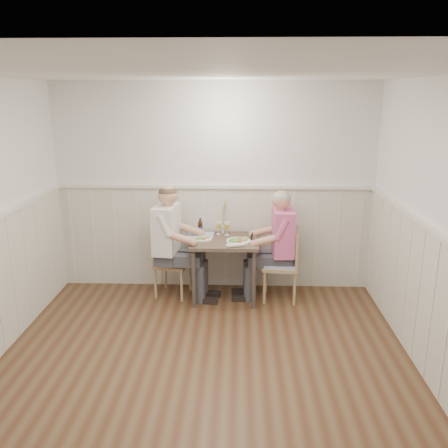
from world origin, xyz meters
name	(u,v)px	position (x,y,z in m)	size (l,w,h in m)	color
ground_plane	(202,384)	(0.00, 0.00, 0.00)	(4.50, 4.50, 0.00)	#4C2D1A
room_shell	(199,216)	(0.00, 0.00, 1.52)	(4.04, 4.54, 2.60)	white
wainscot	(206,281)	(0.00, 0.69, 0.69)	(4.00, 4.49, 1.34)	silver
dining_table	(225,248)	(0.14, 1.84, 0.64)	(0.80, 0.70, 0.75)	#494033
chair_right	(285,262)	(0.88, 1.82, 0.48)	(0.46, 0.46, 0.88)	tan
chair_left	(169,260)	(-0.56, 1.92, 0.45)	(0.47, 0.47, 0.84)	tan
man_in_pink	(279,253)	(0.80, 1.85, 0.58)	(0.64, 0.45, 1.38)	#3F3F47
diner_cream	(171,251)	(-0.51, 1.82, 0.60)	(0.70, 0.49, 1.43)	#3F3F47
plate_man	(238,240)	(0.30, 1.74, 0.77)	(0.30, 0.30, 0.07)	white
plate_diner	(202,238)	(-0.13, 1.83, 0.77)	(0.23, 0.23, 0.06)	white
beer_glass_a	(227,226)	(0.16, 2.02, 0.86)	(0.07, 0.07, 0.17)	silver
beer_glass_b	(219,226)	(0.06, 2.06, 0.86)	(0.06, 0.06, 0.16)	silver
beer_bottle	(200,227)	(-0.17, 2.05, 0.84)	(0.06, 0.06, 0.21)	black
rolled_napkin	(235,245)	(0.27, 1.56, 0.77)	(0.21, 0.11, 0.05)	white
grass_vase	(223,218)	(0.11, 2.12, 0.95)	(0.05, 0.05, 0.44)	silver
gingham_mat	(201,235)	(-0.16, 2.02, 0.75)	(0.33, 0.27, 0.01)	#677ABF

